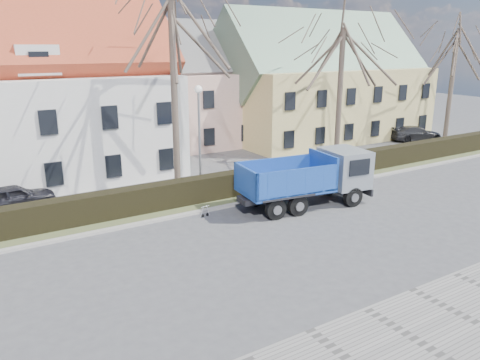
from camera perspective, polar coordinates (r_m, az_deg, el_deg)
ground at (r=20.95m, az=7.27°, el=-6.38°), size 120.00×120.00×0.00m
curb_far at (r=24.43m, az=0.52°, el=-2.77°), size 80.00×0.30×0.12m
grass_strip at (r=25.73m, az=-1.38°, el=-1.81°), size 80.00×3.00×0.10m
hedge at (r=25.38m, az=-1.16°, el=-0.64°), size 60.00×0.90×1.30m
building_pink at (r=38.78m, az=-6.70°, el=10.14°), size 10.80×8.80×8.00m
building_yellow at (r=42.86m, az=10.04°, el=10.90°), size 18.80×10.80×8.50m
tree_1 at (r=25.68m, az=-8.09°, el=12.30°), size 9.20×9.20×12.65m
tree_2 at (r=32.47m, az=12.13°, el=11.41°), size 8.00×8.00×11.00m
tree_3 at (r=41.65m, az=24.41°, el=10.94°), size 7.60×7.60×10.45m
dump_truck at (r=23.79m, az=7.49°, el=0.02°), size 7.41×3.51×2.86m
streetlight at (r=25.05m, az=-4.95°, el=4.69°), size 0.47×0.47×6.06m
cart_frame at (r=22.49m, az=-4.66°, el=-3.88°), size 0.71×0.49×0.60m
parked_car_a at (r=25.90m, az=-25.84°, el=-1.93°), size 4.07×2.08×1.33m
parked_car_b at (r=43.20m, az=20.67°, el=5.32°), size 4.75×3.36×1.28m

